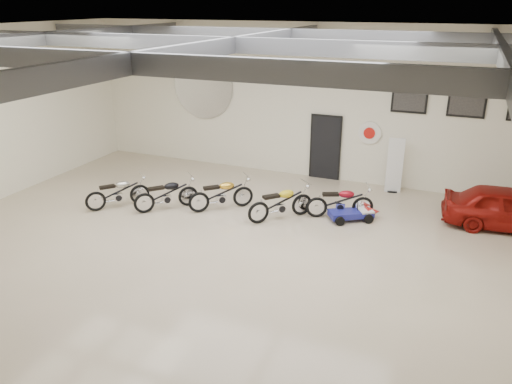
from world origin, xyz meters
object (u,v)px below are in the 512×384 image
at_px(motorcycle_silver, 117,192).
at_px(go_kart, 355,211).
at_px(motorcycle_red, 340,201).
at_px(motorcycle_black, 166,194).
at_px(banner_stand, 395,165).
at_px(motorcycle_gold, 221,193).
at_px(vintage_car, 510,208).
at_px(motorcycle_yellow, 281,202).

relative_size(motorcycle_silver, go_kart, 1.25).
bearing_deg(motorcycle_red, motorcycle_black, 172.13).
height_order(banner_stand, motorcycle_black, banner_stand).
distance_m(motorcycle_black, motorcycle_red, 4.89).
relative_size(motorcycle_silver, motorcycle_black, 0.98).
relative_size(motorcycle_gold, motorcycle_red, 1.03).
height_order(banner_stand, motorcycle_gold, banner_stand).
relative_size(go_kart, vintage_car, 0.44).
height_order(motorcycle_gold, go_kart, motorcycle_gold).
distance_m(banner_stand, motorcycle_gold, 5.45).
bearing_deg(go_kart, motorcycle_black, 161.18).
distance_m(motorcycle_gold, motorcycle_yellow, 1.79).
distance_m(go_kart, vintage_car, 3.94).
height_order(motorcycle_silver, motorcycle_red, motorcycle_red).
bearing_deg(vintage_car, banner_stand, 58.61).
height_order(motorcycle_silver, motorcycle_gold, motorcycle_gold).
relative_size(motorcycle_black, motorcycle_red, 1.01).
height_order(motorcycle_black, motorcycle_gold, motorcycle_gold).
height_order(motorcycle_black, vintage_car, vintage_car).
distance_m(motorcycle_red, vintage_car, 4.35).
relative_size(motorcycle_black, motorcycle_yellow, 0.96).
distance_m(motorcycle_black, go_kart, 5.31).
bearing_deg(motorcycle_black, go_kart, -33.17).
distance_m(motorcycle_silver, motorcycle_gold, 2.99).
distance_m(motorcycle_yellow, vintage_car, 5.96).
bearing_deg(motorcycle_black, motorcycle_yellow, -37.11).
bearing_deg(banner_stand, motorcycle_yellow, -138.30).
height_order(motorcycle_red, vintage_car, vintage_car).
distance_m(banner_stand, motorcycle_silver, 8.34).
xyz_separation_m(motorcycle_yellow, vintage_car, (5.69, 1.75, 0.07)).
distance_m(banner_stand, go_kart, 2.72).
height_order(banner_stand, motorcycle_red, banner_stand).
xyz_separation_m(motorcycle_black, vintage_car, (8.93, 2.35, 0.09)).
distance_m(motorcycle_silver, go_kart, 6.74).
relative_size(motorcycle_red, vintage_car, 0.55).
distance_m(motorcycle_silver, motorcycle_red, 6.32).
bearing_deg(vintage_car, motorcycle_gold, 97.87).
bearing_deg(vintage_car, motorcycle_black, 99.44).
distance_m(motorcycle_red, go_kart, 0.49).
distance_m(banner_stand, motorcycle_black, 6.97).
xyz_separation_m(banner_stand, motorcycle_silver, (-7.13, -4.31, -0.42)).
bearing_deg(motorcycle_red, vintage_car, -10.90).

